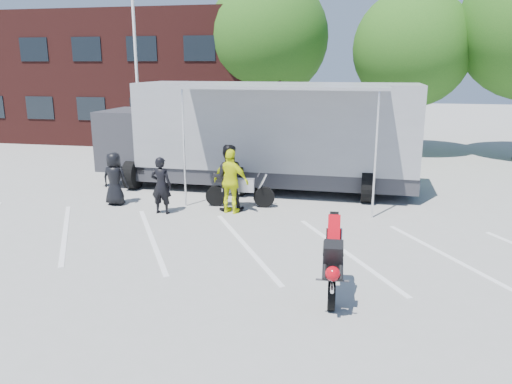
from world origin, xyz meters
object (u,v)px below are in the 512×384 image
(parked_motorcycle, at_px, (240,206))
(flagpole, at_px, (141,44))
(stunt_bike_rider, at_px, (331,294))
(spectator_leather_a, at_px, (115,179))
(spectator_leather_c, at_px, (228,178))
(tree_left, at_px, (268,38))
(tree_mid, at_px, (412,49))
(spectator_hivis, at_px, (231,181))
(spectator_leather_b, at_px, (161,185))
(transporter_truck, at_px, (262,188))

(parked_motorcycle, bearing_deg, flagpole, 38.40)
(stunt_bike_rider, distance_m, spectator_leather_a, 8.58)
(stunt_bike_rider, bearing_deg, spectator_leather_c, 120.36)
(tree_left, bearing_deg, stunt_bike_rider, -75.72)
(flagpole, relative_size, tree_mid, 1.04)
(spectator_leather_a, relative_size, spectator_leather_c, 0.83)
(tree_left, height_order, tree_mid, tree_left)
(flagpole, distance_m, parked_motorcycle, 9.45)
(tree_mid, bearing_deg, spectator_leather_c, -118.03)
(tree_left, height_order, stunt_bike_rider, tree_left)
(spectator_leather_c, height_order, spectator_hivis, spectator_leather_c)
(flagpole, height_order, tree_mid, flagpole)
(stunt_bike_rider, distance_m, spectator_leather_c, 6.18)
(flagpole, distance_m, spectator_leather_b, 8.80)
(flagpole, distance_m, stunt_bike_rider, 15.08)
(spectator_leather_b, height_order, spectator_hivis, spectator_hivis)
(stunt_bike_rider, bearing_deg, tree_left, 101.30)
(stunt_bike_rider, height_order, spectator_hivis, spectator_hivis)
(transporter_truck, relative_size, spectator_leather_a, 6.97)
(flagpole, xyz_separation_m, parked_motorcycle, (5.55, -5.74, -5.05))
(tree_left, relative_size, spectator_leather_c, 4.37)
(parked_motorcycle, relative_size, spectator_leather_a, 1.32)
(tree_mid, relative_size, spectator_leather_c, 3.88)
(parked_motorcycle, xyz_separation_m, spectator_leather_a, (-3.83, -0.55, 0.82))
(tree_mid, relative_size, spectator_hivis, 4.07)
(tree_left, bearing_deg, tree_mid, -8.13)
(transporter_truck, height_order, stunt_bike_rider, transporter_truck)
(flagpole, relative_size, parked_motorcycle, 3.70)
(flagpole, xyz_separation_m, transporter_truck, (5.74, -3.27, -5.05))
(parked_motorcycle, xyz_separation_m, stunt_bike_rider, (3.09, -5.54, 0.00))
(stunt_bike_rider, distance_m, spectator_hivis, 5.88)
(flagpole, relative_size, spectator_leather_b, 4.77)
(stunt_bike_rider, relative_size, spectator_leather_a, 1.09)
(tree_left, xyz_separation_m, spectator_leather_a, (-2.53, -12.29, -4.75))
(tree_left, distance_m, stunt_bike_rider, 18.68)
(parked_motorcycle, bearing_deg, tree_mid, -33.60)
(transporter_truck, height_order, spectator_hivis, spectator_hivis)
(tree_mid, height_order, spectator_hivis, tree_mid)
(stunt_bike_rider, height_order, spectator_leather_b, spectator_leather_b)
(tree_left, distance_m, parked_motorcycle, 13.05)
(flagpole, relative_size, transporter_truck, 0.70)
(stunt_bike_rider, height_order, spectator_leather_c, spectator_leather_c)
(spectator_leather_a, height_order, spectator_hivis, spectator_hivis)
(tree_left, relative_size, stunt_bike_rider, 4.83)
(spectator_leather_c, relative_size, spectator_hivis, 1.05)
(spectator_leather_c, bearing_deg, spectator_hivis, 111.56)
(stunt_bike_rider, xyz_separation_m, spectator_leather_a, (-6.93, 4.99, 0.82))
(tree_mid, relative_size, parked_motorcycle, 3.55)
(parked_motorcycle, relative_size, spectator_leather_c, 1.09)
(spectator_leather_a, height_order, spectator_leather_b, spectator_leather_b)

